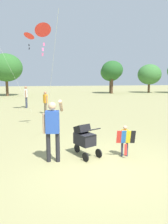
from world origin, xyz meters
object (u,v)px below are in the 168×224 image
Objects in this scene: kite_orange_delta at (29,36)px; stroller at (84,137)px; kite_adult_black at (43,31)px; person_red_shirt at (26,95)px; cooler_box at (86,138)px; person_adult_flyer at (53,126)px; person_sitting_far at (45,101)px; child_with_butterfly_kite at (125,138)px.

stroller is at bearing -76.91° from kite_orange_delta.
person_red_shirt is (-1.49, 8.11, -3.44)m from kite_adult_black.
person_red_shirt is at bearing 106.09° from cooler_box.
person_adult_flyer reaches higher than person_red_shirt.
kite_orange_delta reaches higher than person_adult_flyer.
kite_orange_delta is (-2.09, 9.01, 4.63)m from stroller.
kite_orange_delta reaches higher than person_sitting_far.
cooler_box is (1.30, 1.60, -0.90)m from person_adult_flyer.
stroller is 1.42m from cooler_box.
person_sitting_far is (-1.13, 8.30, 0.31)m from stroller.
person_sitting_far is at bearing -36.46° from kite_orange_delta.
person_red_shirt is 1.16× the size of person_sitting_far.
person_adult_flyer is at bearing -89.07° from person_sitting_far.
kite_adult_black reaches higher than person_red_shirt.
kite_adult_black is (-0.18, 3.80, 3.43)m from person_adult_flyer.
person_adult_flyer is (-2.24, 0.01, 0.48)m from child_with_butterfly_kite.
stroller is 5.38m from kite_adult_black.
person_sitting_far is 3.47× the size of cooler_box.
person_adult_flyer is at bearing -87.29° from kite_adult_black.
stroller is 2.45× the size of cooler_box.
child_with_butterfly_kite is at bearing -71.83° from person_red_shirt.
kite_adult_black is at bearing 123.91° from cooler_box.
person_adult_flyer is 10.24m from kite_orange_delta.
person_sitting_far is at bearing 90.93° from person_adult_flyer.
person_red_shirt is at bearing 98.00° from person_adult_flyer.
kite_orange_delta reaches higher than person_red_shirt.
stroller is 0.20× the size of kite_orange_delta.
person_sitting_far is (-0.14, 8.58, -0.16)m from person_adult_flyer.
person_red_shirt reaches higher than child_with_butterfly_kite.
kite_orange_delta reaches higher than cooler_box.
stroller reaches higher than child_with_butterfly_kite.
cooler_box is (1.48, -2.20, -4.32)m from kite_adult_black.
person_sitting_far is at bearing 89.52° from kite_adult_black.
kite_adult_black reaches higher than cooler_box.
person_sitting_far is (0.04, 4.78, -3.58)m from kite_adult_black.
child_with_butterfly_kite is 0.55× the size of person_red_shirt.
kite_adult_black is 3.10× the size of person_sitting_far.
person_adult_flyer is at bearing -83.22° from kite_orange_delta.
person_sitting_far is at bearing 97.75° from stroller.
kite_orange_delta reaches higher than kite_adult_black.
person_sitting_far is at bearing 101.65° from cooler_box.
kite_adult_black is 2.68× the size of person_red_shirt.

